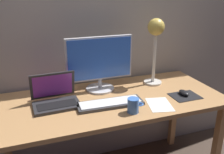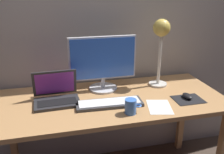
# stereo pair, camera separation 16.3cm
# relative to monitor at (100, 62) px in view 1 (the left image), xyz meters

# --- Properties ---
(back_wall) EXTENTS (4.80, 0.06, 2.60)m
(back_wall) POSITION_rel_monitor_xyz_m (0.02, 0.22, 0.34)
(back_wall) COLOR #A8A099
(back_wall) RESTS_ON ground
(desk) EXTENTS (1.60, 0.70, 0.74)m
(desk) POSITION_rel_monitor_xyz_m (0.02, -0.18, -0.30)
(desk) COLOR tan
(desk) RESTS_ON ground
(monitor) EXTENTS (0.50, 0.21, 0.41)m
(monitor) POSITION_rel_monitor_xyz_m (0.00, 0.00, 0.00)
(monitor) COLOR silver
(monitor) RESTS_ON desk
(keyboard_main) EXTENTS (0.45, 0.16, 0.03)m
(keyboard_main) POSITION_rel_monitor_xyz_m (-0.01, -0.27, -0.21)
(keyboard_main) COLOR #38383A
(keyboard_main) RESTS_ON desk
(laptop) EXTENTS (0.31, 0.24, 0.20)m
(laptop) POSITION_rel_monitor_xyz_m (-0.35, -0.13, -0.16)
(laptop) COLOR #28282B
(laptop) RESTS_ON desk
(desk_lamp) EXTENTS (0.14, 0.14, 0.52)m
(desk_lamp) POSITION_rel_monitor_xyz_m (0.44, -0.02, 0.17)
(desk_lamp) COLOR beige
(desk_lamp) RESTS_ON desk
(mousepad) EXTENTS (0.20, 0.16, 0.00)m
(mousepad) POSITION_rel_monitor_xyz_m (0.53, -0.32, -0.22)
(mousepad) COLOR black
(mousepad) RESTS_ON desk
(mouse) EXTENTS (0.06, 0.10, 0.03)m
(mouse) POSITION_rel_monitor_xyz_m (0.54, -0.30, -0.20)
(mouse) COLOR black
(mouse) RESTS_ON mousepad
(coffee_mug) EXTENTS (0.11, 0.07, 0.09)m
(coffee_mug) POSITION_rel_monitor_xyz_m (0.09, -0.41, -0.17)
(coffee_mug) COLOR #3F72CC
(coffee_mug) RESTS_ON desk
(paper_sheet_near_mouse) EXTENTS (0.19, 0.24, 0.00)m
(paper_sheet_near_mouse) POSITION_rel_monitor_xyz_m (0.30, -0.38, -0.22)
(paper_sheet_near_mouse) COLOR white
(paper_sheet_near_mouse) RESTS_ON desk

